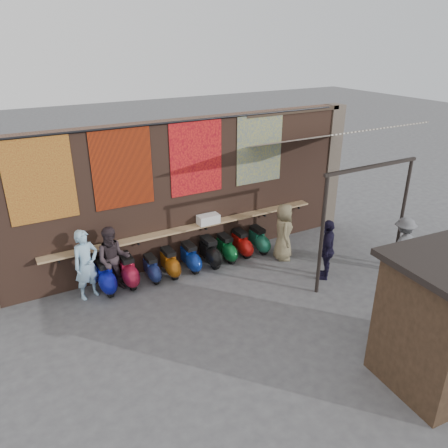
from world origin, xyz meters
name	(u,v)px	position (x,y,z in m)	size (l,w,h in m)	color
ground	(233,303)	(0.00, 0.00, 0.00)	(70.00, 70.00, 0.00)	#474749
brick_wall	(184,193)	(0.00, 2.70, 2.00)	(10.00, 0.40, 4.00)	brown
pier_right	(329,167)	(5.20, 2.70, 2.00)	(0.50, 0.50, 4.00)	#4C4238
eating_counter	(191,227)	(0.00, 2.33, 1.10)	(8.00, 0.32, 0.05)	#9E7A51
shelf_box	(208,219)	(0.54, 2.30, 1.25)	(0.61, 0.32, 0.25)	white
tapestry_redgold	(40,180)	(-3.60, 2.48, 3.00)	(1.50, 0.02, 2.00)	maroon
tapestry_sun	(122,168)	(-1.70, 2.48, 3.00)	(1.50, 0.02, 2.00)	red
tapestry_orange	(196,158)	(0.30, 2.48, 3.00)	(1.50, 0.02, 2.00)	red
tapestry_multi	(260,149)	(2.30, 2.48, 3.00)	(1.50, 0.02, 2.00)	#284593
hang_rail	(185,121)	(0.00, 2.47, 3.98)	(0.06, 0.06, 9.50)	black
scooter_stool_0	(105,277)	(-2.53, 2.02, 0.42)	(0.40, 0.88, 0.84)	#0C1288
scooter_stool_1	(128,271)	(-1.94, 2.05, 0.41)	(0.39, 0.86, 0.82)	maroon
scooter_stool_2	(152,269)	(-1.32, 1.96, 0.34)	(0.32, 0.71, 0.68)	#162250
scooter_stool_3	(170,263)	(-0.81, 1.97, 0.37)	(0.35, 0.78, 0.74)	#934A0D
scooter_stool_4	(190,258)	(-0.20, 1.97, 0.38)	(0.36, 0.80, 0.76)	navy
scooter_stool_5	(210,252)	(0.40, 1.96, 0.40)	(0.38, 0.85, 0.80)	black
scooter_stool_6	(226,248)	(0.94, 1.99, 0.37)	(0.35, 0.78, 0.74)	#0B5022
scooter_stool_7	(242,244)	(1.48, 2.04, 0.37)	(0.35, 0.79, 0.75)	#B6110E
scooter_stool_8	(259,240)	(2.05, 2.01, 0.37)	(0.35, 0.79, 0.75)	#196549
diner_left	(86,264)	(-2.94, 2.00, 0.89)	(0.65, 0.43, 1.79)	#97C0DB
diner_right	(113,259)	(-2.29, 2.00, 0.86)	(0.83, 0.65, 1.72)	#33272B
shopper_navy	(327,249)	(2.76, -0.13, 0.83)	(0.97, 0.41, 1.66)	black
shopper_grey	(403,245)	(4.80, -0.85, 0.78)	(1.01, 0.58, 1.56)	#5E5F63
shopper_tan	(284,232)	(2.42, 1.30, 0.84)	(0.82, 0.53, 1.68)	#7B6F4E
stall_sign	(420,275)	(2.28, -3.19, 1.76)	(1.20, 0.04, 0.50)	gold
stall_shelf	(412,313)	(2.28, -3.19, 0.89)	(1.86, 0.10, 0.06)	#473321
awning_canvas	(332,135)	(3.50, 0.90, 3.55)	(3.20, 3.40, 0.03)	beige
awning_ledger	(295,111)	(3.50, 2.49, 3.95)	(3.30, 0.08, 0.12)	#33261C
awning_header	(372,167)	(3.50, -0.60, 3.08)	(3.00, 0.08, 0.08)	black
awning_post_left	(322,236)	(2.10, -0.60, 1.55)	(0.09, 0.09, 3.10)	black
awning_post_right	(402,215)	(4.90, -0.60, 1.55)	(0.09, 0.09, 3.10)	black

